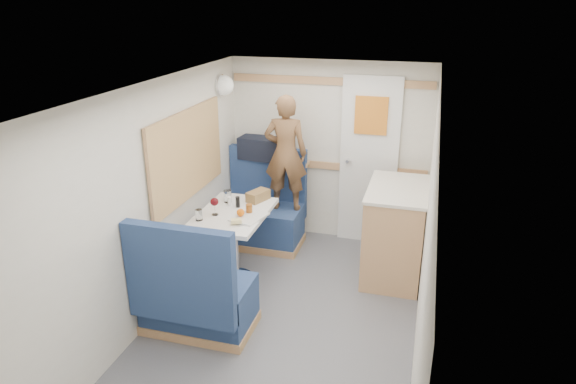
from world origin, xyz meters
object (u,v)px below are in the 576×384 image
(tray, at_px, (249,217))
(salt_grinder, at_px, (230,201))
(person, at_px, (286,153))
(tumbler_left, at_px, (199,215))
(cheese_block, at_px, (236,221))
(pepper_grinder, at_px, (238,202))
(dinette_table, at_px, (233,227))
(galley_counter, at_px, (395,231))
(duffel_bag, at_px, (263,148))
(dome_light, at_px, (224,85))
(bench_far, at_px, (263,217))
(bench_near, at_px, (196,300))
(wine_glass, at_px, (214,203))
(bread_loaf, at_px, (258,196))
(beer_glass, at_px, (249,209))
(orange_fruit, at_px, (241,212))
(tumbler_mid, at_px, (228,196))

(tray, height_order, salt_grinder, salt_grinder)
(person, height_order, tumbler_left, person)
(cheese_block, relative_size, pepper_grinder, 0.88)
(person, bearing_deg, dinette_table, 65.05)
(dinette_table, xyz_separation_m, galley_counter, (1.47, 0.55, -0.10))
(duffel_bag, relative_size, pepper_grinder, 4.82)
(galley_counter, height_order, person, person)
(person, bearing_deg, duffel_bag, -45.04)
(salt_grinder, bearing_deg, dome_light, 113.14)
(pepper_grinder, bearing_deg, cheese_block, -70.64)
(bench_far, xyz_separation_m, salt_grinder, (-0.09, -0.72, 0.46))
(bench_near, height_order, tumbler_left, bench_near)
(wine_glass, height_order, bread_loaf, wine_glass)
(bench_near, xyz_separation_m, person, (0.27, 1.72, 0.77))
(galley_counter, height_order, duffel_bag, duffel_bag)
(dome_light, bearing_deg, beer_glass, -56.81)
(orange_fruit, relative_size, tumbler_left, 0.68)
(duffel_bag, relative_size, tumbler_mid, 4.23)
(dinette_table, height_order, bench_near, bench_near)
(dome_light, bearing_deg, orange_fruit, -61.87)
(duffel_bag, bearing_deg, tray, -72.10)
(tumbler_mid, bearing_deg, cheese_block, -59.85)
(bench_near, height_order, bread_loaf, bench_near)
(person, bearing_deg, dome_light, -7.06)
(wine_glass, height_order, pepper_grinder, wine_glass)
(cheese_block, distance_m, salt_grinder, 0.45)
(galley_counter, bearing_deg, salt_grinder, -165.44)
(galley_counter, distance_m, person, 1.38)
(orange_fruit, height_order, tumbler_mid, tumbler_mid)
(beer_glass, bearing_deg, duffel_bag, 102.02)
(bread_loaf, bearing_deg, tumbler_mid, -155.88)
(duffel_bag, relative_size, salt_grinder, 5.68)
(duffel_bag, bearing_deg, bench_far, -68.25)
(dinette_table, bearing_deg, cheese_block, -61.48)
(tumbler_left, height_order, pepper_grinder, pepper_grinder)
(orange_fruit, bearing_deg, dinette_table, 139.56)
(wine_glass, height_order, tumbler_left, wine_glass)
(person, distance_m, bread_loaf, 0.61)
(tumbler_left, relative_size, salt_grinder, 1.15)
(tumbler_mid, relative_size, pepper_grinder, 1.14)
(bench_near, bearing_deg, tumbler_left, 110.17)
(duffel_bag, distance_m, beer_glass, 1.17)
(pepper_grinder, bearing_deg, dome_light, 118.54)
(tumbler_mid, xyz_separation_m, bread_loaf, (0.27, 0.12, -0.01))
(orange_fruit, distance_m, beer_glass, 0.12)
(pepper_grinder, relative_size, bread_loaf, 0.45)
(beer_glass, relative_size, pepper_grinder, 0.90)
(person, distance_m, orange_fruit, 1.01)
(tumbler_left, distance_m, tumbler_mid, 0.48)
(galley_counter, bearing_deg, wine_glass, -157.88)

